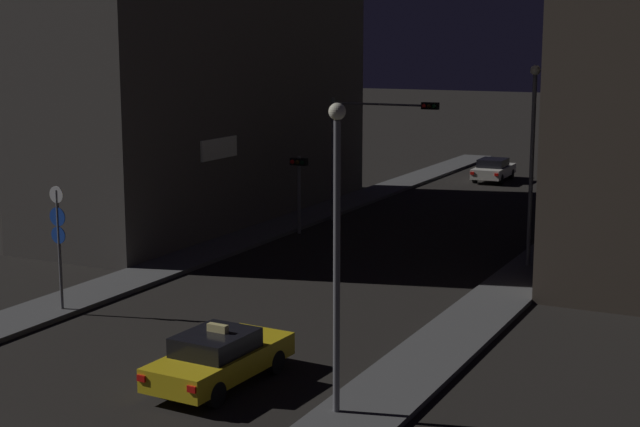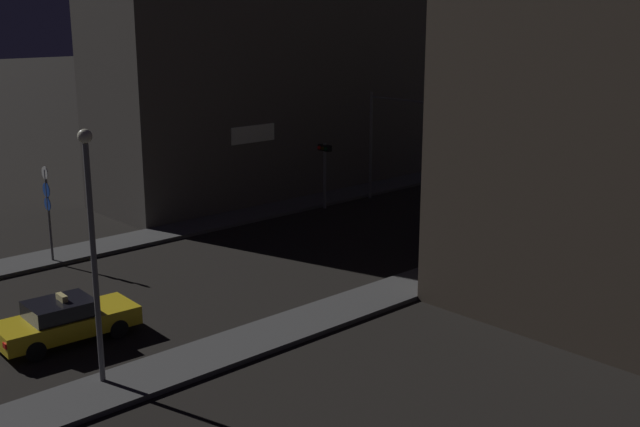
{
  "view_description": "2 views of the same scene",
  "coord_description": "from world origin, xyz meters",
  "px_view_note": "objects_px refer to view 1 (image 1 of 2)",
  "views": [
    {
      "loc": [
        15.02,
        -11.16,
        8.73
      ],
      "look_at": [
        0.31,
        18.35,
        2.75
      ],
      "focal_mm": 53.98,
      "sensor_mm": 36.0,
      "label": 1
    },
    {
      "loc": [
        25.22,
        -1.45,
        10.38
      ],
      "look_at": [
        1.18,
        20.84,
        1.95
      ],
      "focal_mm": 44.58,
      "sensor_mm": 36.0,
      "label": 2
    }
  ],
  "objects_px": {
    "taxi": "(219,357)",
    "street_lamp_near_block": "(337,230)",
    "street_lamp_far_block": "(532,148)",
    "far_car": "(493,169)",
    "traffic_light_overhead": "(371,134)",
    "sign_pole_left": "(59,235)",
    "traffic_light_left_kerb": "(299,178)"
  },
  "relations": [
    {
      "from": "far_car",
      "to": "street_lamp_near_block",
      "type": "xyz_separation_m",
      "value": [
        7.7,
        -38.91,
        3.75
      ]
    },
    {
      "from": "street_lamp_near_block",
      "to": "far_car",
      "type": "bearing_deg",
      "value": 101.2
    },
    {
      "from": "street_lamp_near_block",
      "to": "street_lamp_far_block",
      "type": "xyz_separation_m",
      "value": [
        0.25,
        16.59,
        0.21
      ]
    },
    {
      "from": "traffic_light_overhead",
      "to": "traffic_light_left_kerb",
      "type": "height_order",
      "value": "traffic_light_overhead"
    },
    {
      "from": "taxi",
      "to": "traffic_light_overhead",
      "type": "xyz_separation_m",
      "value": [
        -5.3,
        21.76,
        3.6
      ]
    },
    {
      "from": "far_car",
      "to": "traffic_light_overhead",
      "type": "distance_m",
      "value": 16.93
    },
    {
      "from": "far_car",
      "to": "street_lamp_near_block",
      "type": "distance_m",
      "value": 39.84
    },
    {
      "from": "sign_pole_left",
      "to": "far_car",
      "type": "bearing_deg",
      "value": 83.51
    },
    {
      "from": "far_car",
      "to": "street_lamp_far_block",
      "type": "height_order",
      "value": "street_lamp_far_block"
    },
    {
      "from": "traffic_light_left_kerb",
      "to": "street_lamp_near_block",
      "type": "distance_m",
      "value": 21.88
    },
    {
      "from": "far_car",
      "to": "street_lamp_far_block",
      "type": "xyz_separation_m",
      "value": [
        7.95,
        -22.32,
        3.96
      ]
    },
    {
      "from": "traffic_light_left_kerb",
      "to": "sign_pole_left",
      "type": "height_order",
      "value": "sign_pole_left"
    },
    {
      "from": "traffic_light_left_kerb",
      "to": "street_lamp_far_block",
      "type": "bearing_deg",
      "value": -11.54
    },
    {
      "from": "sign_pole_left",
      "to": "street_lamp_far_block",
      "type": "bearing_deg",
      "value": 46.79
    },
    {
      "from": "street_lamp_near_block",
      "to": "street_lamp_far_block",
      "type": "distance_m",
      "value": 16.6
    },
    {
      "from": "traffic_light_overhead",
      "to": "street_lamp_far_block",
      "type": "bearing_deg",
      "value": -32.39
    },
    {
      "from": "traffic_light_overhead",
      "to": "sign_pole_left",
      "type": "height_order",
      "value": "traffic_light_overhead"
    },
    {
      "from": "taxi",
      "to": "sign_pole_left",
      "type": "relative_size",
      "value": 1.13
    },
    {
      "from": "far_car",
      "to": "street_lamp_far_block",
      "type": "distance_m",
      "value": 24.02
    },
    {
      "from": "taxi",
      "to": "traffic_light_left_kerb",
      "type": "height_order",
      "value": "traffic_light_left_kerb"
    },
    {
      "from": "taxi",
      "to": "traffic_light_overhead",
      "type": "height_order",
      "value": "traffic_light_overhead"
    },
    {
      "from": "traffic_light_overhead",
      "to": "sign_pole_left",
      "type": "relative_size",
      "value": 1.49
    },
    {
      "from": "sign_pole_left",
      "to": "street_lamp_far_block",
      "type": "distance_m",
      "value": 17.56
    },
    {
      "from": "taxi",
      "to": "street_lamp_far_block",
      "type": "relative_size",
      "value": 0.59
    },
    {
      "from": "taxi",
      "to": "street_lamp_near_block",
      "type": "bearing_deg",
      "value": -10.14
    },
    {
      "from": "far_car",
      "to": "street_lamp_far_block",
      "type": "relative_size",
      "value": 0.59
    },
    {
      "from": "traffic_light_left_kerb",
      "to": "street_lamp_near_block",
      "type": "xyz_separation_m",
      "value": [
        10.91,
        -18.87,
        1.93
      ]
    },
    {
      "from": "traffic_light_overhead",
      "to": "traffic_light_left_kerb",
      "type": "relative_size",
      "value": 1.69
    },
    {
      "from": "traffic_light_overhead",
      "to": "street_lamp_far_block",
      "type": "xyz_separation_m",
      "value": [
        9.17,
        -5.82,
        0.36
      ]
    },
    {
      "from": "taxi",
      "to": "street_lamp_far_block",
      "type": "bearing_deg",
      "value": 76.35
    },
    {
      "from": "traffic_light_left_kerb",
      "to": "street_lamp_near_block",
      "type": "relative_size",
      "value": 0.49
    },
    {
      "from": "sign_pole_left",
      "to": "street_lamp_near_block",
      "type": "relative_size",
      "value": 0.56
    }
  ]
}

